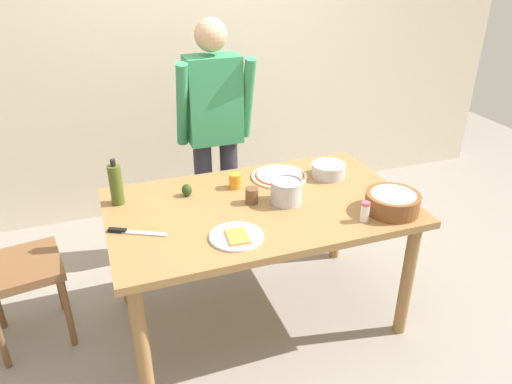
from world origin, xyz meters
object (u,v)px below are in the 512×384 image
(person_cook, at_px, (215,128))
(plate_with_slice, at_px, (237,236))
(olive_oil_bottle, at_px, (116,184))
(avocado, at_px, (187,190))
(popcorn_bowl, at_px, (393,201))
(cup_orange, at_px, (235,181))
(salt_shaker, at_px, (365,212))
(chair_wooden_left, at_px, (3,261))
(pizza_raw_on_board, at_px, (279,176))
(steel_pot, at_px, (286,191))
(cup_small_brown, at_px, (252,196))
(chef_knife, at_px, (130,232))
(dining_table, at_px, (259,219))
(mixing_bowl_steel, at_px, (328,170))

(person_cook, xyz_separation_m, plate_with_slice, (-0.18, -1.03, -0.17))
(olive_oil_bottle, bearing_deg, plate_with_slice, -47.76)
(avocado, bearing_deg, popcorn_bowl, -28.77)
(cup_orange, xyz_separation_m, salt_shaker, (0.50, -0.57, 0.01))
(chair_wooden_left, xyz_separation_m, pizza_raw_on_board, (1.55, 0.02, 0.23))
(person_cook, relative_size, steel_pot, 9.34)
(cup_small_brown, height_order, chef_knife, cup_small_brown)
(plate_with_slice, height_order, chef_knife, plate_with_slice)
(dining_table, relative_size, plate_with_slice, 6.15)
(cup_orange, distance_m, avocado, 0.28)
(olive_oil_bottle, height_order, avocado, olive_oil_bottle)
(cup_orange, relative_size, salt_shaker, 0.80)
(chair_wooden_left, xyz_separation_m, plate_with_slice, (1.11, -0.53, 0.23))
(chair_wooden_left, bearing_deg, cup_orange, -0.76)
(dining_table, bearing_deg, chair_wooden_left, 169.25)
(chair_wooden_left, bearing_deg, cup_small_brown, -9.64)
(cup_small_brown, bearing_deg, dining_table, -46.01)
(pizza_raw_on_board, distance_m, cup_small_brown, 0.36)
(chair_wooden_left, xyz_separation_m, steel_pot, (1.47, -0.27, 0.29))
(cup_orange, bearing_deg, chef_knife, -154.92)
(popcorn_bowl, bearing_deg, mixing_bowl_steel, 103.14)
(pizza_raw_on_board, xyz_separation_m, plate_with_slice, (-0.44, -0.55, -0.00))
(chef_knife, bearing_deg, avocado, 39.87)
(plate_with_slice, xyz_separation_m, popcorn_bowl, (0.84, -0.03, 0.05))
(cup_small_brown, bearing_deg, cup_orange, 98.06)
(plate_with_slice, xyz_separation_m, chef_knife, (-0.47, 0.22, -0.00))
(dining_table, xyz_separation_m, cup_orange, (-0.06, 0.23, 0.13))
(popcorn_bowl, bearing_deg, olive_oil_bottle, 156.91)
(steel_pot, relative_size, chef_knife, 0.65)
(chair_wooden_left, xyz_separation_m, popcorn_bowl, (1.95, -0.55, 0.28))
(olive_oil_bottle, xyz_separation_m, avocado, (0.37, -0.04, -0.08))
(avocado, bearing_deg, person_cook, 59.57)
(person_cook, distance_m, steel_pot, 0.81)
(plate_with_slice, height_order, avocado, avocado)
(chair_wooden_left, relative_size, avocado, 13.57)
(steel_pot, distance_m, cup_small_brown, 0.19)
(chef_knife, bearing_deg, popcorn_bowl, -10.45)
(avocado, bearing_deg, plate_with_slice, -75.97)
(plate_with_slice, bearing_deg, mixing_bowl_steel, 32.79)
(chair_wooden_left, height_order, plate_with_slice, chair_wooden_left)
(popcorn_bowl, bearing_deg, cup_small_brown, 153.09)
(person_cook, distance_m, plate_with_slice, 1.06)
(mixing_bowl_steel, bearing_deg, cup_small_brown, -163.59)
(person_cook, height_order, steel_pot, person_cook)
(dining_table, bearing_deg, chef_knife, -175.08)
(pizza_raw_on_board, height_order, cup_small_brown, cup_small_brown)
(pizza_raw_on_board, xyz_separation_m, popcorn_bowl, (0.40, -0.57, 0.05))
(chair_wooden_left, height_order, salt_shaker, chair_wooden_left)
(popcorn_bowl, distance_m, avocado, 1.10)
(pizza_raw_on_board, bearing_deg, salt_shaker, -71.17)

